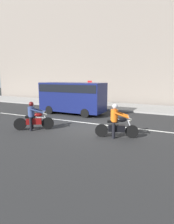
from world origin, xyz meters
TOP-DOWN VIEW (x-y plane):
  - ground_plane at (0.00, 0.00)m, footprint 80.00×80.00m
  - sidewalk_slab at (0.00, 8.00)m, footprint 40.00×4.40m
  - building_facade at (0.00, 11.40)m, footprint 40.00×1.40m
  - lane_marking_stripe at (0.56, 0.90)m, footprint 18.00×0.14m
  - motorcycle_with_rider_orange_stripe at (1.83, -1.10)m, footprint 1.95×0.91m
  - motorcycle_with_rider_denim_blue at (-2.59, -1.81)m, footprint 1.81×1.30m
  - parked_van_navy at (-3.14, 3.20)m, footprint 4.99×1.96m
  - street_sign_post at (-3.54, 7.08)m, footprint 0.44×0.08m

SIDE VIEW (x-z plane):
  - ground_plane at x=0.00m, z-range 0.00..0.00m
  - lane_marking_stripe at x=0.56m, z-range 0.00..0.01m
  - sidewalk_slab at x=0.00m, z-range 0.00..0.14m
  - motorcycle_with_rider_denim_blue at x=-2.59m, z-range -0.14..1.40m
  - motorcycle_with_rider_orange_stripe at x=1.83m, z-range -0.14..1.46m
  - parked_van_navy at x=-3.14m, z-range 0.19..2.59m
  - street_sign_post at x=-3.54m, z-range 0.40..2.78m
  - building_facade at x=0.00m, z-range 0.00..13.67m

